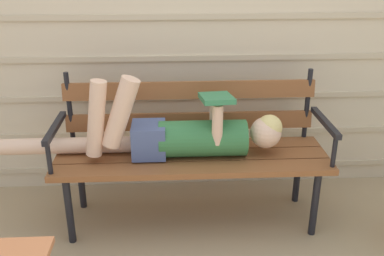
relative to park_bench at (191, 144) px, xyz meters
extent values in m
plane|color=tan|center=(0.00, -0.14, -0.51)|extent=(12.00, 12.00, 0.00)
cube|color=beige|center=(0.00, 0.44, 0.71)|extent=(5.03, 0.06, 2.45)
cube|color=#C1AD8E|center=(0.00, 0.41, -0.38)|extent=(5.03, 0.02, 0.04)
cube|color=#C1AD8E|center=(0.00, 0.41, -0.10)|extent=(5.03, 0.02, 0.04)
cube|color=#C1AD8E|center=(0.00, 0.41, 0.17)|extent=(5.03, 0.02, 0.04)
cube|color=#C1AD8E|center=(0.00, 0.41, 0.44)|extent=(5.03, 0.02, 0.04)
cube|color=#C1AD8E|center=(0.00, 0.41, 0.71)|extent=(5.03, 0.02, 0.04)
cube|color=brown|center=(0.00, -0.24, -0.06)|extent=(1.66, 0.15, 0.04)
cube|color=brown|center=(0.00, -0.07, -0.06)|extent=(1.66, 0.15, 0.04)
cube|color=brown|center=(0.00, 0.09, -0.06)|extent=(1.66, 0.15, 0.04)
cube|color=brown|center=(0.00, 0.17, 0.08)|extent=(1.60, 0.05, 0.11)
cube|color=brown|center=(0.00, 0.17, 0.29)|extent=(1.60, 0.05, 0.11)
cylinder|color=black|center=(-0.77, 0.17, 0.19)|extent=(0.03, 0.03, 0.47)
cylinder|color=black|center=(0.77, 0.17, 0.19)|extent=(0.03, 0.03, 0.47)
cylinder|color=black|center=(-0.73, -0.26, -0.30)|extent=(0.04, 0.04, 0.43)
cylinder|color=black|center=(0.73, -0.26, -0.30)|extent=(0.04, 0.04, 0.43)
cylinder|color=black|center=(-0.73, 0.12, -0.30)|extent=(0.04, 0.04, 0.43)
cylinder|color=black|center=(0.73, 0.12, -0.30)|extent=(0.04, 0.04, 0.43)
cube|color=black|center=(-0.81, -0.07, 0.15)|extent=(0.04, 0.47, 0.03)
cylinder|color=black|center=(-0.81, -0.26, 0.05)|extent=(0.03, 0.03, 0.20)
cube|color=black|center=(0.81, -0.07, 0.15)|extent=(0.04, 0.47, 0.03)
cylinder|color=black|center=(0.81, -0.26, 0.05)|extent=(0.03, 0.03, 0.20)
cylinder|color=#33703D|center=(0.06, -0.07, 0.06)|extent=(0.53, 0.22, 0.22)
cube|color=#475684|center=(-0.26, -0.07, 0.06)|extent=(0.20, 0.21, 0.20)
sphere|color=beige|center=(0.45, -0.07, 0.09)|extent=(0.19, 0.19, 0.19)
sphere|color=#E0C67A|center=(0.47, -0.07, 0.13)|extent=(0.16, 0.16, 0.16)
cylinder|color=beige|center=(-0.41, -0.13, 0.26)|extent=(0.24, 0.11, 0.44)
cylinder|color=beige|center=(-0.55, -0.13, 0.23)|extent=(0.16, 0.09, 0.46)
cylinder|color=beige|center=(-0.75, -0.01, 0.01)|extent=(0.83, 0.10, 0.10)
cylinder|color=beige|center=(0.14, -0.15, 0.19)|extent=(0.06, 0.06, 0.24)
cylinder|color=beige|center=(0.14, 0.01, 0.19)|extent=(0.06, 0.06, 0.24)
cube|color=#337A4C|center=(0.14, -0.07, 0.32)|extent=(0.20, 0.27, 0.06)
camera|label=1|loc=(-0.13, -2.51, 1.16)|focal=41.47mm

